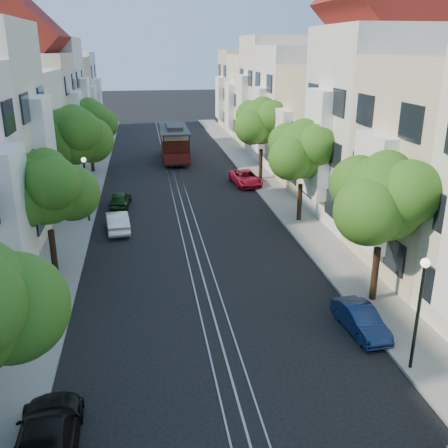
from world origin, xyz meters
name	(u,v)px	position (x,y,z in m)	size (l,w,h in m)	color
ground	(179,193)	(0.00, 28.00, 0.00)	(200.00, 200.00, 0.00)	black
sidewalk_east	(269,188)	(7.25, 28.00, 0.06)	(2.50, 80.00, 0.12)	gray
sidewalk_west	(84,196)	(-7.25, 28.00, 0.06)	(2.50, 80.00, 0.12)	gray
rail_left	(172,193)	(-0.55, 28.00, 0.01)	(0.06, 80.00, 0.02)	gray
rail_slot	(179,193)	(0.00, 28.00, 0.01)	(0.06, 80.00, 0.02)	gray
rail_right	(186,192)	(0.55, 28.00, 0.01)	(0.06, 80.00, 0.02)	gray
lane_line	(179,193)	(0.00, 28.00, 0.00)	(0.08, 80.00, 0.01)	tan
townhouses_east	(329,123)	(11.87, 27.91, 5.18)	(7.75, 72.00, 12.00)	beige
townhouses_west	(10,132)	(-11.87, 27.91, 5.08)	(7.75, 72.00, 11.76)	silver
tree_e_b	(385,200)	(7.26, 8.98, 4.73)	(4.93, 4.08, 6.68)	black
tree_e_c	(303,152)	(7.26, 19.98, 4.60)	(4.84, 3.99, 6.52)	black
tree_e_d	(263,123)	(7.26, 30.98, 4.87)	(5.01, 4.16, 6.85)	black
tree_w_b	(47,191)	(-7.14, 13.98, 4.40)	(4.72, 3.87, 6.27)	black
tree_w_c	(74,137)	(-7.14, 24.98, 5.07)	(5.13, 4.28, 7.09)	black
tree_w_d	(90,121)	(-7.14, 35.98, 4.60)	(4.84, 3.99, 6.52)	black
lamp_east	(420,298)	(6.30, 4.00, 2.85)	(0.32, 0.32, 4.16)	black
lamp_west	(85,180)	(-6.30, 22.00, 2.85)	(0.32, 0.32, 4.16)	black
cable_car	(174,141)	(0.50, 40.22, 1.94)	(2.71, 8.52, 3.27)	black
parked_car_e_mid	(361,320)	(5.60, 6.69, 0.53)	(1.12, 3.22, 1.06)	#0D1E44
parked_car_e_far	(246,178)	(5.60, 29.48, 0.59)	(1.96, 4.25, 1.18)	maroon
parked_car_w_near	(47,437)	(-5.60, 1.97, 0.62)	(1.73, 4.27, 1.24)	black
parked_car_w_mid	(117,221)	(-4.40, 20.08, 0.61)	(1.29, 3.70, 1.22)	white
parked_car_w_far	(120,199)	(-4.40, 25.08, 0.55)	(1.31, 3.25, 1.11)	black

